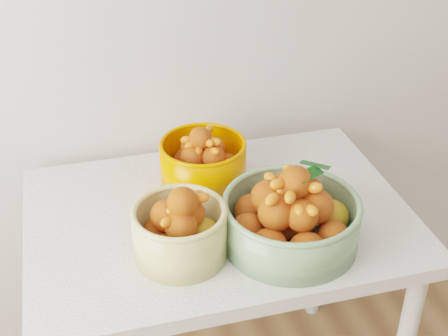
{
  "coord_description": "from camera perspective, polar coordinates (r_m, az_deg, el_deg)",
  "views": [
    {
      "loc": [
        -0.64,
        0.31,
        1.73
      ],
      "look_at": [
        -0.3,
        1.55,
        0.92
      ],
      "focal_mm": 50.0,
      "sensor_mm": 36.0,
      "label": 1
    }
  ],
  "objects": [
    {
      "name": "bowl_cream",
      "position": [
        1.47,
        -4.05,
        -5.67
      ],
      "size": [
        0.24,
        0.24,
        0.19
      ],
      "rotation": [
        0.0,
        0.0,
        0.05
      ],
      "color": "#D1BE73",
      "rests_on": "table"
    },
    {
      "name": "bowl_orange",
      "position": [
        1.73,
        -1.95,
        0.62
      ],
      "size": [
        0.32,
        0.32,
        0.17
      ],
      "rotation": [
        0.0,
        0.0,
        -0.43
      ],
      "color": "#F26600",
      "rests_on": "table"
    },
    {
      "name": "table",
      "position": [
        1.71,
        -0.47,
        -6.69
      ],
      "size": [
        1.0,
        0.7,
        0.75
      ],
      "color": "silver",
      "rests_on": "ground"
    },
    {
      "name": "bowl_green",
      "position": [
        1.52,
        6.12,
        -4.52
      ],
      "size": [
        0.42,
        0.42,
        0.22
      ],
      "rotation": [
        0.0,
        0.0,
        -0.32
      ],
      "color": "gray",
      "rests_on": "table"
    }
  ]
}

